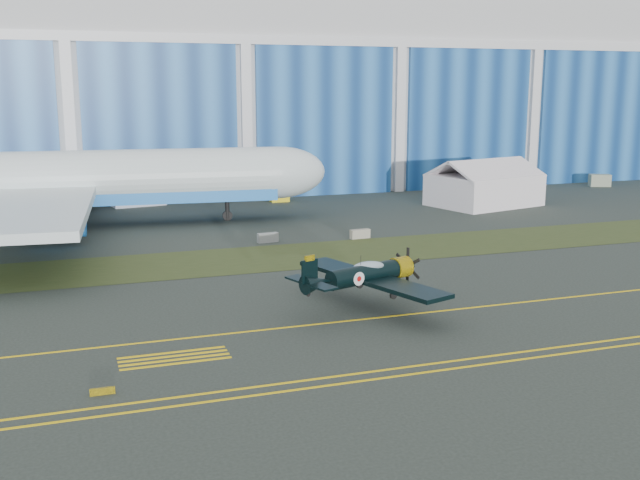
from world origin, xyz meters
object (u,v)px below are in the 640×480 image
object	(u,v)px
tent	(484,182)
tug	(279,196)
warbird	(364,275)
jetliner	(48,118)
shipping_container	(138,195)

from	to	relation	value
tent	tug	distance (m)	26.17
warbird	jetliner	bearing A→B (deg)	98.54
warbird	tent	world-z (taller)	tent
warbird	tent	size ratio (longest dim) A/B	1.07
shipping_container	tug	size ratio (longest dim) A/B	2.71
tent	tug	bearing A→B (deg)	139.38
jetliner	tug	distance (m)	31.18
warbird	tent	bearing A→B (deg)	30.96
jetliner	tug	world-z (taller)	jetliner
warbird	shipping_container	xyz separation A→B (m)	(-9.77, 50.60, -1.00)
tug	warbird	bearing A→B (deg)	-99.35
jetliner	tug	size ratio (longest dim) A/B	29.87
jetliner	tent	world-z (taller)	jetliner
warbird	tug	world-z (taller)	warbird
tug	shipping_container	bearing A→B (deg)	172.19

